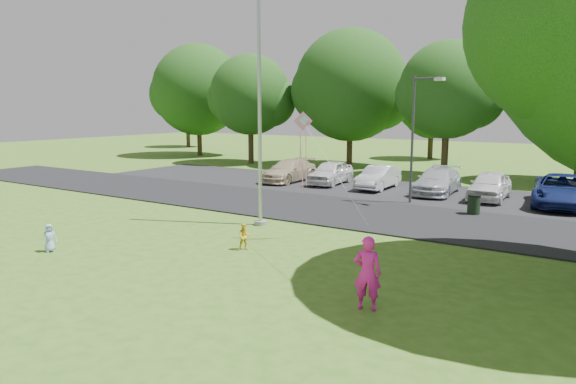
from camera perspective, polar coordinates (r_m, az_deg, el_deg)
The scene contains 13 objects.
ground at distance 14.08m, azimuth -3.42°, elevation -9.26°, with size 120.00×120.00×0.00m, color #39651A.
park_road at distance 21.74m, azimuth 10.74°, elevation -2.65°, with size 60.00×6.00×0.06m, color black.
parking_strip at distance 27.78m, azimuth 15.80°, elevation -0.24°, with size 42.00×7.00×0.06m, color black.
flagpole at distance 19.45m, azimuth -3.17°, elevation 8.39°, with size 0.50×0.50×10.00m.
street_lamp at distance 24.41m, azimuth 14.12°, elevation 6.90°, with size 1.60×0.74×5.93m.
trash_can at distance 22.95m, azimuth 19.94°, elevation -1.37°, with size 0.55×0.55×0.88m.
tree_row at distance 35.57m, azimuth 22.94°, elevation 10.60°, with size 64.35×11.94×10.88m.
horizon_trees at distance 44.79m, azimuth 28.16°, elevation 8.02°, with size 77.46×7.20×7.02m.
parked_cars at distance 27.46m, azimuth 17.08°, elevation 1.09°, with size 19.71×5.38×1.43m.
woman at distance 11.69m, azimuth 8.81°, elevation -8.89°, with size 0.62×0.41×1.70m, color #F020A4.
child_yellow at distance 16.43m, azimuth -4.85°, elevation -4.97°, with size 0.42×0.33×0.86m, color yellow.
child_blue at distance 17.83m, azimuth -24.99°, elevation -4.65°, with size 0.44×0.28×0.89m, color #97B8E8.
kite at distance 16.88m, azimuth 1.77°, elevation 6.29°, with size 4.63×4.63×2.73m.
Camera 1 is at (7.91, -10.75, 4.49)m, focal length 32.00 mm.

